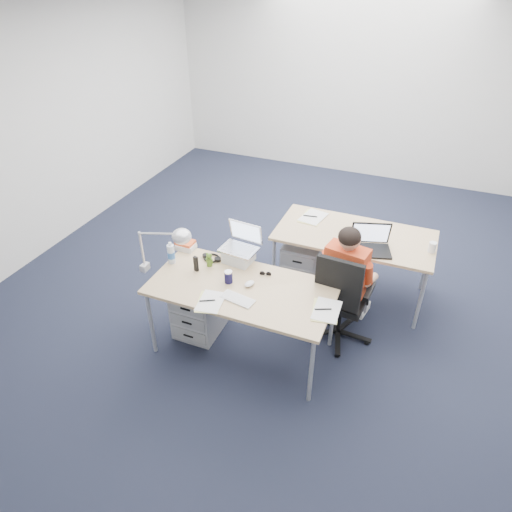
# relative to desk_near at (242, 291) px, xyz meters

# --- Properties ---
(floor) EXTENTS (7.00, 7.00, 0.00)m
(floor) POSITION_rel_desk_near_xyz_m (0.02, 1.01, -0.68)
(floor) COLOR black
(floor) RESTS_ON ground
(room) EXTENTS (6.02, 7.02, 2.80)m
(room) POSITION_rel_desk_near_xyz_m (0.02, 1.01, 1.03)
(room) COLOR beige
(room) RESTS_ON ground
(desk_near) EXTENTS (1.60, 0.80, 0.73)m
(desk_near) POSITION_rel_desk_near_xyz_m (0.00, 0.00, 0.00)
(desk_near) COLOR tan
(desk_near) RESTS_ON ground
(desk_far) EXTENTS (1.60, 0.80, 0.73)m
(desk_far) POSITION_rel_desk_near_xyz_m (0.72, 1.24, 0.00)
(desk_far) COLOR tan
(desk_far) RESTS_ON ground
(office_chair) EXTENTS (0.68, 0.68, 1.01)m
(office_chair) POSITION_rel_desk_near_xyz_m (0.78, 0.48, -0.40)
(office_chair) COLOR black
(office_chair) RESTS_ON ground
(seated_person) EXTENTS (0.43, 0.69, 1.20)m
(seated_person) POSITION_rel_desk_near_xyz_m (0.81, 0.65, -0.08)
(seated_person) COLOR #C63E1C
(seated_person) RESTS_ON ground
(drawer_pedestal_near) EXTENTS (0.40, 0.50, 0.55)m
(drawer_pedestal_near) POSITION_rel_desk_near_xyz_m (-0.49, 0.09, -0.41)
(drawer_pedestal_near) COLOR #AAACB0
(drawer_pedestal_near) RESTS_ON ground
(drawer_pedestal_far) EXTENTS (0.40, 0.50, 0.55)m
(drawer_pedestal_far) POSITION_rel_desk_near_xyz_m (0.21, 1.20, -0.41)
(drawer_pedestal_far) COLOR #AAACB0
(drawer_pedestal_far) RESTS_ON ground
(silver_laptop) EXTENTS (0.35, 0.29, 0.35)m
(silver_laptop) POSITION_rel_desk_near_xyz_m (-0.18, 0.35, 0.22)
(silver_laptop) COLOR silver
(silver_laptop) RESTS_ON desk_near
(wireless_keyboard) EXTENTS (0.31, 0.17, 0.01)m
(wireless_keyboard) POSITION_rel_desk_near_xyz_m (0.04, -0.17, 0.05)
(wireless_keyboard) COLOR white
(wireless_keyboard) RESTS_ON desk_near
(computer_mouse) EXTENTS (0.10, 0.12, 0.04)m
(computer_mouse) POSITION_rel_desk_near_xyz_m (0.05, 0.04, 0.07)
(computer_mouse) COLOR white
(computer_mouse) RESTS_ON desk_near
(headphones) EXTENTS (0.21, 0.17, 0.03)m
(headphones) POSITION_rel_desk_near_xyz_m (-0.44, 0.28, 0.06)
(headphones) COLOR black
(headphones) RESTS_ON desk_near
(can_koozie) EXTENTS (0.07, 0.07, 0.12)m
(can_koozie) POSITION_rel_desk_near_xyz_m (-0.13, 0.02, 0.10)
(can_koozie) COLOR #15123B
(can_koozie) RESTS_ON desk_near
(water_bottle) EXTENTS (0.08, 0.08, 0.22)m
(water_bottle) POSITION_rel_desk_near_xyz_m (-0.75, 0.09, 0.16)
(water_bottle) COLOR silver
(water_bottle) RESTS_ON desk_near
(bear_figurine) EXTENTS (0.09, 0.07, 0.14)m
(bear_figurine) POSITION_rel_desk_near_xyz_m (-0.40, 0.18, 0.11)
(bear_figurine) COLOR #36671B
(bear_figurine) RESTS_ON desk_near
(book_stack) EXTENTS (0.22, 0.19, 0.08)m
(book_stack) POSITION_rel_desk_near_xyz_m (-0.75, 0.35, 0.09)
(book_stack) COLOR silver
(book_stack) RESTS_ON desk_near
(cordless_phone) EXTENTS (0.05, 0.04, 0.15)m
(cordless_phone) POSITION_rel_desk_near_xyz_m (-0.48, 0.06, 0.12)
(cordless_phone) COLOR black
(cordless_phone) RESTS_ON desk_near
(papers_left) EXTENTS (0.24, 0.31, 0.01)m
(papers_left) POSITION_rel_desk_near_xyz_m (-0.16, -0.30, 0.05)
(papers_left) COLOR #E5E384
(papers_left) RESTS_ON desk_near
(papers_right) EXTENTS (0.23, 0.31, 0.01)m
(papers_right) POSITION_rel_desk_near_xyz_m (0.75, -0.04, 0.05)
(papers_right) COLOR #E5E384
(papers_right) RESTS_ON desk_near
(sunglasses) EXTENTS (0.11, 0.07, 0.02)m
(sunglasses) POSITION_rel_desk_near_xyz_m (0.13, 0.24, 0.06)
(sunglasses) COLOR black
(sunglasses) RESTS_ON desk_near
(desk_lamp) EXTENTS (0.51, 0.32, 0.54)m
(desk_lamp) POSITION_rel_desk_near_xyz_m (-0.75, -0.11, 0.32)
(desk_lamp) COLOR silver
(desk_lamp) RESTS_ON desk_near
(dark_laptop) EXTENTS (0.47, 0.46, 0.27)m
(dark_laptop) POSITION_rel_desk_near_xyz_m (0.93, 0.98, 0.18)
(dark_laptop) COLOR black
(dark_laptop) RESTS_ON desk_far
(far_cup) EXTENTS (0.08, 0.08, 0.10)m
(far_cup) POSITION_rel_desk_near_xyz_m (1.47, 1.19, 0.10)
(far_cup) COLOR white
(far_cup) RESTS_ON desk_far
(far_papers) EXTENTS (0.27, 0.35, 0.01)m
(far_papers) POSITION_rel_desk_near_xyz_m (0.22, 1.41, 0.05)
(far_papers) COLOR white
(far_papers) RESTS_ON desk_far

